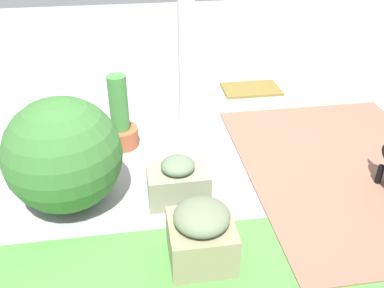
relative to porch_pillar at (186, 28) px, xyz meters
name	(u,v)px	position (x,y,z in m)	size (l,w,h in m)	color
ground_plane	(227,149)	(-0.35, 0.26, -1.09)	(12.00, 12.00, 0.00)	#A19AA2
brick_path	(348,169)	(-1.33, 0.76, -1.08)	(1.80, 2.40, 0.02)	#8B604C
porch_pillar	(186,28)	(0.00, 0.00, 0.00)	(0.13, 0.13, 2.19)	white
stone_planter_mid	(178,182)	(0.20, 0.93, -0.93)	(0.48, 0.33, 0.38)	gray
stone_planter_far	(201,235)	(0.13, 1.58, -0.88)	(0.42, 0.41, 0.45)	gray
round_shrub	(63,155)	(1.04, 0.83, -0.66)	(0.87, 0.87, 0.87)	#397031
terracotta_pot_tall	(120,121)	(0.63, 0.03, -0.84)	(0.31, 0.31, 0.71)	#A85534
doormat	(251,89)	(-0.94, -1.02, -1.08)	(0.69, 0.44, 0.03)	olive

